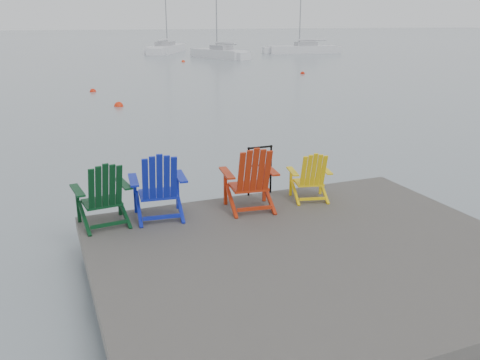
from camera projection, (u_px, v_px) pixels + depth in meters
name	position (u px, v px, depth m)	size (l,w,h in m)	color
ground	(313.00, 281.00, 7.22)	(400.00, 400.00, 0.00)	slate
dock	(314.00, 259.00, 7.12)	(6.00, 5.00, 1.40)	#2C2927
handrail	(260.00, 165.00, 9.17)	(0.48, 0.04, 0.90)	black
chair_green	(103.00, 194.00, 7.74)	(0.89, 0.83, 1.04)	#093317
chair_blue	(158.00, 185.00, 8.02)	(0.95, 0.89, 1.11)	#0F1EA3
chair_red	(251.00, 178.00, 8.38)	(0.96, 0.90, 1.11)	#AE280C
chair_yellow	(311.00, 176.00, 8.89)	(0.82, 0.77, 0.89)	yellow
sailboat_near	(219.00, 54.00, 49.53)	(3.91, 7.27, 9.91)	silver
sailboat_mid	(166.00, 49.00, 57.86)	(6.56, 9.38, 12.78)	white
sailboat_far	(303.00, 50.00, 56.73)	(7.88, 3.31, 10.66)	silver
buoy_a	(119.00, 106.00, 21.86)	(0.40, 0.40, 0.40)	red
buoy_b	(93.00, 92.00, 26.29)	(0.33, 0.33, 0.33)	red
buoy_c	(303.00, 74.00, 35.03)	(0.32, 0.32, 0.32)	red
buoy_d	(183.00, 62.00, 44.99)	(0.32, 0.32, 0.32)	red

